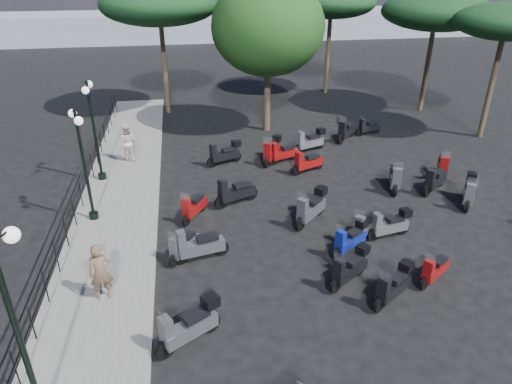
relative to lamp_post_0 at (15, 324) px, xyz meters
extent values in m
plane|color=black|center=(7.10, 5.64, -2.62)|extent=(120.00, 120.00, 0.00)
cube|color=slate|center=(0.60, 8.64, -2.55)|extent=(3.00, 30.00, 0.15)
cylinder|color=black|center=(-0.70, 0.91, -1.92)|extent=(0.04, 0.04, 1.10)
cylinder|color=black|center=(-0.70, 2.28, -1.92)|extent=(0.04, 0.04, 1.10)
cylinder|color=black|center=(-0.70, 3.65, -1.92)|extent=(0.04, 0.04, 1.10)
cylinder|color=black|center=(-0.70, 5.02, -1.92)|extent=(0.04, 0.04, 1.10)
cylinder|color=black|center=(-0.70, 6.39, -1.92)|extent=(0.04, 0.04, 1.10)
cylinder|color=black|center=(-0.70, 7.75, -1.92)|extent=(0.04, 0.04, 1.10)
cylinder|color=black|center=(-0.70, 9.12, -1.92)|extent=(0.04, 0.04, 1.10)
cylinder|color=black|center=(-0.70, 10.49, -1.92)|extent=(0.04, 0.04, 1.10)
cylinder|color=black|center=(-0.70, 11.86, -1.92)|extent=(0.04, 0.04, 1.10)
cylinder|color=black|center=(-0.70, 13.23, -1.92)|extent=(0.04, 0.04, 1.10)
cylinder|color=black|center=(-0.70, 14.60, -1.92)|extent=(0.04, 0.04, 1.10)
cylinder|color=black|center=(-0.70, 15.96, -1.92)|extent=(0.04, 0.04, 1.10)
cylinder|color=black|center=(-0.70, 17.33, -1.92)|extent=(0.04, 0.04, 1.10)
cylinder|color=black|center=(-0.70, 18.70, -1.92)|extent=(0.04, 0.04, 1.10)
cylinder|color=black|center=(-0.70, 20.07, -1.92)|extent=(0.04, 0.04, 1.10)
cylinder|color=black|center=(-0.70, 21.44, -1.92)|extent=(0.04, 0.04, 1.10)
cube|color=black|center=(-0.70, 8.44, -1.39)|extent=(0.04, 26.00, 0.04)
cube|color=black|center=(-0.70, 8.44, -1.92)|extent=(0.04, 26.00, 0.04)
cylinder|color=black|center=(0.00, 0.00, -0.31)|extent=(0.12, 0.12, 4.34)
sphere|color=white|center=(0.18, 0.46, 1.59)|extent=(0.30, 0.30, 0.30)
cylinder|color=black|center=(-0.15, 8.14, -2.35)|extent=(0.32, 0.32, 0.24)
cylinder|color=black|center=(-0.15, 8.14, -0.46)|extent=(0.11, 0.11, 4.03)
cylinder|color=black|center=(-0.15, 8.14, 1.41)|extent=(0.37, 0.86, 0.04)
sphere|color=white|center=(-0.32, 8.56, 1.31)|extent=(0.28, 0.28, 0.28)
sphere|color=white|center=(0.02, 7.72, 1.31)|extent=(0.28, 0.28, 0.28)
cylinder|color=black|center=(-0.29, 11.53, -2.35)|extent=(0.33, 0.33, 0.25)
cylinder|color=black|center=(-0.29, 11.53, -0.39)|extent=(0.11, 0.11, 4.17)
cylinder|color=black|center=(-0.29, 11.53, 1.54)|extent=(0.06, 0.94, 0.04)
sphere|color=white|center=(-0.30, 12.00, 1.44)|extent=(0.29, 0.29, 0.29)
sphere|color=white|center=(-0.28, 11.07, 1.44)|extent=(0.29, 0.29, 0.29)
imported|color=brown|center=(0.78, 3.60, -1.64)|extent=(0.70, 0.56, 1.67)
imported|color=beige|center=(0.68, 13.50, -1.61)|extent=(0.97, 0.83, 1.72)
cylinder|color=black|center=(2.43, 1.29, -2.36)|extent=(0.51, 0.37, 0.53)
cylinder|color=black|center=(3.57, 1.98, -2.36)|extent=(0.51, 0.37, 0.53)
cube|color=#4C5054|center=(3.05, 1.67, -2.16)|extent=(1.42, 1.06, 0.38)
cube|color=black|center=(3.21, 1.76, -1.85)|extent=(0.74, 0.63, 0.15)
cube|color=#4C5054|center=(2.51, 1.34, -1.85)|extent=(0.38, 0.41, 0.77)
plane|color=white|center=(2.45, 1.31, -1.35)|extent=(0.29, 0.40, 0.41)
cube|color=black|center=(3.59, 1.99, -1.65)|extent=(0.50, 0.50, 0.29)
cylinder|color=black|center=(2.67, 4.94, -2.40)|extent=(0.34, 0.41, 0.45)
cylinder|color=black|center=(3.33, 5.84, -2.40)|extent=(0.34, 0.41, 0.45)
cube|color=#4C5054|center=(3.03, 5.43, -2.23)|extent=(0.97, 1.16, 0.32)
cube|color=black|center=(3.12, 5.55, -1.97)|extent=(0.56, 0.61, 0.13)
cube|color=#4C5054|center=(2.71, 5.00, -1.97)|extent=(0.35, 0.33, 0.65)
plane|color=white|center=(2.68, 4.96, -1.56)|extent=(0.33, 0.27, 0.35)
cylinder|color=black|center=(2.85, 5.01, -2.36)|extent=(0.54, 0.22, 0.53)
cylinder|color=black|center=(4.14, 5.29, -2.36)|extent=(0.54, 0.22, 0.53)
cube|color=#4C5054|center=(3.55, 5.17, -2.16)|extent=(1.48, 0.67, 0.38)
cube|color=black|center=(3.73, 5.20, -1.85)|extent=(0.72, 0.46, 0.15)
cube|color=#4C5054|center=(2.94, 5.03, -1.85)|extent=(0.31, 0.37, 0.77)
plane|color=white|center=(2.87, 5.02, -1.35)|extent=(0.17, 0.43, 0.41)
cylinder|color=black|center=(3.12, 7.33, -2.39)|extent=(0.34, 0.45, 0.47)
cylinder|color=black|center=(3.75, 8.32, -2.39)|extent=(0.34, 0.45, 0.47)
cube|color=maroon|center=(3.46, 7.87, -2.21)|extent=(0.97, 1.26, 0.33)
cube|color=black|center=(3.55, 8.01, -1.93)|extent=(0.57, 0.66, 0.14)
cube|color=maroon|center=(3.16, 7.40, -1.93)|extent=(0.37, 0.34, 0.69)
plane|color=white|center=(3.13, 7.35, -1.49)|extent=(0.36, 0.27, 0.37)
cylinder|color=black|center=(4.43, 12.30, -2.37)|extent=(0.50, 0.28, 0.50)
cylinder|color=black|center=(5.60, 12.75, -2.37)|extent=(0.50, 0.28, 0.50)
cube|color=black|center=(5.06, 12.54, -2.19)|extent=(1.39, 0.81, 0.35)
cube|color=black|center=(5.23, 12.60, -1.90)|extent=(0.69, 0.51, 0.15)
cube|color=black|center=(4.51, 12.33, -1.90)|extent=(0.32, 0.37, 0.73)
plane|color=white|center=(4.45, 12.31, -1.43)|extent=(0.22, 0.40, 0.39)
cube|color=black|center=(5.62, 12.75, -1.71)|extent=(0.45, 0.44, 0.27)
cylinder|color=black|center=(7.76, 4.46, -2.39)|extent=(0.44, 0.33, 0.46)
cylinder|color=black|center=(8.72, 5.09, -2.39)|extent=(0.44, 0.33, 0.46)
cube|color=navy|center=(8.28, 4.80, -2.22)|extent=(1.22, 0.96, 0.33)
cube|color=black|center=(8.42, 4.89, -1.95)|extent=(0.64, 0.56, 0.13)
cube|color=navy|center=(7.82, 4.50, -1.95)|extent=(0.33, 0.36, 0.67)
plane|color=white|center=(7.78, 4.47, -1.52)|extent=(0.26, 0.35, 0.36)
cube|color=black|center=(8.74, 5.10, -1.78)|extent=(0.44, 0.44, 0.25)
cylinder|color=black|center=(7.04, 6.36, -2.35)|extent=(0.46, 0.46, 0.54)
cylinder|color=black|center=(8.00, 7.30, -2.35)|extent=(0.46, 0.46, 0.54)
cube|color=#4C5054|center=(7.56, 6.87, -2.15)|extent=(1.31, 1.29, 0.38)
cube|color=black|center=(7.70, 7.00, -1.84)|extent=(0.71, 0.71, 0.16)
cube|color=#4C5054|center=(7.11, 6.42, -1.84)|extent=(0.41, 0.41, 0.78)
plane|color=white|center=(7.06, 6.37, -1.34)|extent=(0.36, 0.37, 0.42)
cube|color=black|center=(8.02, 7.31, -1.64)|extent=(0.52, 0.52, 0.29)
cylinder|color=black|center=(4.46, 8.35, -2.36)|extent=(0.54, 0.31, 0.54)
cylinder|color=black|center=(5.69, 8.88, -2.36)|extent=(0.54, 0.31, 0.54)
cube|color=black|center=(5.13, 8.64, -2.15)|extent=(1.48, 0.92, 0.38)
cube|color=black|center=(5.30, 8.71, -1.84)|extent=(0.75, 0.57, 0.16)
cube|color=black|center=(4.54, 8.39, -1.84)|extent=(0.36, 0.40, 0.78)
plane|color=white|center=(4.48, 8.36, -1.34)|extent=(0.25, 0.43, 0.42)
cylinder|color=black|center=(7.20, 12.07, -2.38)|extent=(0.49, 0.28, 0.49)
cylinder|color=black|center=(8.32, 12.54, -2.38)|extent=(0.49, 0.28, 0.49)
cube|color=maroon|center=(7.81, 12.32, -2.20)|extent=(1.35, 0.83, 0.34)
cube|color=black|center=(7.97, 12.39, -1.91)|extent=(0.68, 0.52, 0.14)
cube|color=maroon|center=(7.28, 12.10, -1.91)|extent=(0.32, 0.37, 0.71)
plane|color=white|center=(7.22, 12.07, -1.46)|extent=(0.22, 0.39, 0.38)
cylinder|color=black|center=(8.08, 1.97, -2.38)|extent=(0.45, 0.35, 0.48)
cylinder|color=black|center=(9.07, 2.65, -2.38)|extent=(0.45, 0.35, 0.48)
cube|color=black|center=(8.62, 2.34, -2.20)|extent=(1.26, 1.02, 0.34)
cube|color=black|center=(8.76, 2.44, -1.92)|extent=(0.66, 0.59, 0.14)
cube|color=black|center=(8.15, 2.02, -1.92)|extent=(0.35, 0.37, 0.70)
plane|color=white|center=(8.10, 1.98, -1.48)|extent=(0.28, 0.36, 0.37)
cube|color=black|center=(9.09, 2.66, -1.74)|extent=(0.46, 0.46, 0.26)
cylinder|color=black|center=(8.61, 5.10, -2.38)|extent=(0.44, 0.40, 0.49)
cylinder|color=black|center=(9.53, 5.90, -2.38)|extent=(0.44, 0.40, 0.49)
cube|color=#4C5054|center=(9.11, 5.54, -2.20)|extent=(1.23, 1.13, 0.35)
cube|color=black|center=(9.24, 5.65, -1.91)|extent=(0.66, 0.63, 0.14)
cube|color=#4C5054|center=(8.67, 5.16, -1.91)|extent=(0.37, 0.38, 0.71)
plane|color=white|center=(8.63, 5.12, -1.45)|extent=(0.31, 0.34, 0.38)
cylinder|color=black|center=(9.27, 5.29, -2.39)|extent=(0.48, 0.18, 0.47)
cylinder|color=black|center=(10.43, 5.50, -2.39)|extent=(0.48, 0.18, 0.47)
cube|color=gray|center=(9.90, 5.40, -2.21)|extent=(1.31, 0.56, 0.33)
cube|color=black|center=(10.06, 5.44, -1.94)|extent=(0.63, 0.40, 0.14)
cube|color=gray|center=(9.35, 5.30, -1.94)|extent=(0.27, 0.33, 0.69)
plane|color=white|center=(9.29, 5.29, -1.50)|extent=(0.15, 0.38, 0.36)
cube|color=black|center=(10.45, 5.51, -1.76)|extent=(0.39, 0.37, 0.26)
cylinder|color=black|center=(6.89, 11.87, -2.36)|extent=(0.37, 0.50, 0.52)
cylinder|color=black|center=(7.57, 12.97, -2.36)|extent=(0.37, 0.50, 0.52)
cube|color=maroon|center=(7.26, 12.47, -2.17)|extent=(1.05, 1.38, 0.37)
cube|color=black|center=(7.35, 12.62, -1.87)|extent=(0.62, 0.72, 0.15)
cube|color=maroon|center=(6.93, 11.95, -1.87)|extent=(0.40, 0.37, 0.75)
plane|color=white|center=(6.90, 11.89, -1.38)|extent=(0.39, 0.29, 0.40)
cube|color=black|center=(7.58, 12.99, -1.67)|extent=(0.49, 0.49, 0.28)
cylinder|color=black|center=(8.71, 13.18, -2.37)|extent=(0.52, 0.29, 0.51)
cylinder|color=black|center=(9.90, 13.65, -2.37)|extent=(0.52, 0.29, 0.51)
cube|color=#ABAEB6|center=(9.36, 13.43, -2.17)|extent=(1.43, 0.84, 0.36)
cube|color=black|center=(9.53, 13.50, -1.88)|extent=(0.71, 0.53, 0.15)
cube|color=#ABAEB6|center=(8.79, 13.21, -1.88)|extent=(0.34, 0.38, 0.75)
plane|color=white|center=(8.73, 13.19, -1.39)|extent=(0.23, 0.41, 0.40)
cube|color=black|center=(9.92, 13.65, -1.68)|extent=(0.46, 0.45, 0.28)
cylinder|color=black|center=(9.74, 2.64, -2.41)|extent=(0.41, 0.32, 0.43)
cylinder|color=black|center=(10.63, 3.24, -2.41)|extent=(0.41, 0.32, 0.43)
cube|color=maroon|center=(10.22, 2.96, -2.25)|extent=(1.14, 0.91, 0.30)
cube|color=black|center=(10.35, 3.05, -2.00)|extent=(0.60, 0.52, 0.13)
cube|color=maroon|center=(9.80, 2.68, -2.00)|extent=(0.31, 0.33, 0.63)
plane|color=white|center=(9.75, 2.65, -1.59)|extent=(0.25, 0.32, 0.33)
cylinder|color=black|center=(11.42, 8.25, -2.36)|extent=(0.30, 0.53, 0.53)
cylinder|color=black|center=(11.90, 9.48, -2.36)|extent=(0.30, 0.53, 0.53)
cube|color=#4C5054|center=(11.68, 8.91, -2.16)|extent=(0.87, 1.47, 0.37)
cube|color=black|center=(11.75, 9.09, -1.85)|extent=(0.55, 0.74, 0.15)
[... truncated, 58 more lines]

